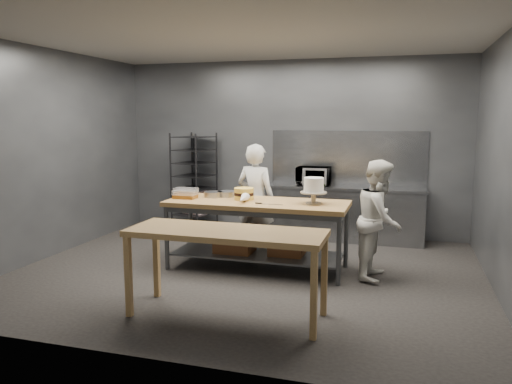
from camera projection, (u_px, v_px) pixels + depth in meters
ground at (247, 272)px, 6.56m from camera, size 6.00×6.00×0.00m
back_wall at (290, 147)px, 8.71m from camera, size 6.00×0.04×3.00m
work_table at (257, 227)px, 6.66m from camera, size 2.40×0.90×0.92m
near_counter at (226, 238)px, 5.01m from camera, size 2.00×0.70×0.90m
back_counter at (344, 213)px, 8.27m from camera, size 2.60×0.60×0.90m
splashback_panel at (347, 157)px, 8.43m from camera, size 2.60×0.02×0.90m
speed_rack at (194, 183)px, 8.89m from camera, size 0.74×0.77×1.75m
chef_behind at (256, 200)px, 7.30m from camera, size 0.67×0.51×1.64m
chef_right at (379, 219)px, 6.26m from camera, size 0.65×0.79×1.50m
microwave at (313, 176)px, 8.33m from camera, size 0.54×0.37×0.30m
frosted_cake_stand at (314, 187)px, 6.36m from camera, size 0.34×0.34×0.34m
layer_cake at (244, 194)px, 6.72m from camera, size 0.26×0.26×0.16m
cake_pans at (220, 194)px, 6.97m from camera, size 0.42×0.36×0.07m
piping_bag at (243, 198)px, 6.45m from camera, size 0.17×0.39×0.12m
offset_spatula at (265, 204)px, 6.38m from camera, size 0.36×0.02×0.02m
pastry_clamshells at (186, 193)px, 6.94m from camera, size 0.40×0.43×0.11m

